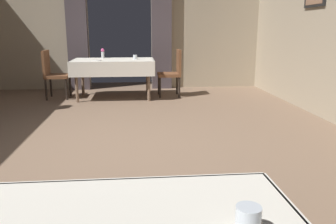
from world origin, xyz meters
The scene contains 9 objects.
ground centered at (0.00, 0.00, 0.00)m, with size 10.08×10.08×0.00m, color #7A604C.
wall_back centered at (0.00, 4.18, 1.52)m, with size 6.40×0.27×3.00m.
dining_table_mid centered at (-0.09, 3.00, 0.66)m, with size 1.56×0.99×0.75m.
chair_mid_right centered at (1.07, 3.07, 0.52)m, with size 0.44×0.44×0.93m.
chair_mid_left centered at (-1.26, 3.05, 0.52)m, with size 0.44×0.44×0.93m.
glass_near_b centered at (0.65, -2.90, 0.79)m, with size 0.07×0.07×0.08m, color silver.
flower_vase_mid centered at (-0.32, 3.34, 0.85)m, with size 0.07×0.07×0.19m.
plate_mid_b centered at (-0.38, 2.76, 0.76)m, with size 0.18×0.18×0.01m, color white.
glass_mid_c centered at (0.33, 3.01, 0.79)m, with size 0.08×0.08×0.09m, color silver.
Camera 1 is at (0.34, -3.75, 1.32)m, focal length 36.81 mm.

